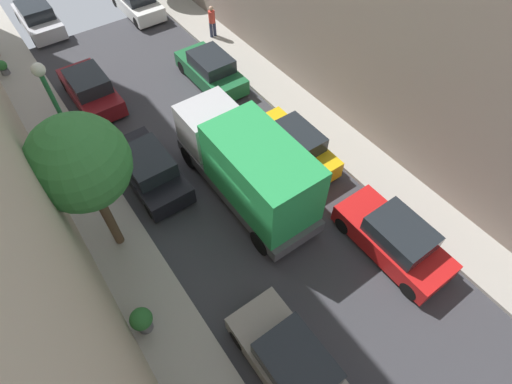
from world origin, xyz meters
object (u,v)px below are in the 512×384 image
at_px(parked_car_left_2, 149,169).
at_px(parked_car_right_1, 394,239).
at_px(parked_car_right_3, 211,70).
at_px(pedestrian, 212,20).
at_px(parked_car_right_2, 293,146).
at_px(parked_car_left_3, 90,89).
at_px(delivery_truck, 247,166).
at_px(potted_plant_4, 142,320).
at_px(parked_car_left_1, 293,365).
at_px(parked_car_left_4, 38,18).
at_px(lamp_post, 57,107).
at_px(street_tree_0, 80,164).
at_px(potted_plant_0, 3,67).
at_px(parked_car_right_4, 137,2).

relative_size(parked_car_left_2, parked_car_right_1, 1.00).
distance_m(parked_car_left_2, parked_car_right_3, 6.79).
height_order(parked_car_right_1, pedestrian, pedestrian).
bearing_deg(parked_car_right_2, pedestrian, 77.34).
distance_m(parked_car_left_3, delivery_truck, 9.51).
relative_size(parked_car_right_1, delivery_truck, 0.64).
bearing_deg(potted_plant_4, parked_car_right_3, 48.86).
distance_m(parked_car_left_1, parked_car_right_3, 14.14).
bearing_deg(parked_car_left_1, parked_car_right_2, 50.84).
bearing_deg(potted_plant_4, parked_car_left_4, 81.61).
xyz_separation_m(parked_car_right_1, delivery_truck, (-2.70, 4.89, 1.07)).
xyz_separation_m(parked_car_left_3, lamp_post, (-1.90, -4.30, 2.81)).
height_order(parked_car_left_1, pedestrian, pedestrian).
bearing_deg(street_tree_0, delivery_truck, -11.08).
bearing_deg(parked_car_left_1, parked_car_left_4, 90.00).
distance_m(parked_car_right_1, parked_car_right_2, 5.48).
xyz_separation_m(street_tree_0, potted_plant_0, (-0.65, 12.66, -3.70)).
height_order(parked_car_left_1, potted_plant_0, parked_car_left_1).
bearing_deg(lamp_post, street_tree_0, -95.04).
bearing_deg(parked_car_left_3, parked_car_right_3, -20.53).
bearing_deg(parked_car_right_3, lamp_post, -162.69).
bearing_deg(parked_car_left_1, lamp_post, 99.99).
relative_size(parked_car_left_2, parked_car_right_2, 1.00).
distance_m(parked_car_left_2, delivery_truck, 4.11).
distance_m(parked_car_right_2, parked_car_right_4, 14.89).
height_order(parked_car_left_1, delivery_truck, delivery_truck).
relative_size(parked_car_left_3, lamp_post, 0.83).
height_order(parked_car_right_1, lamp_post, lamp_post).
xyz_separation_m(parked_car_left_3, parked_car_right_3, (5.40, -2.02, 0.00)).
distance_m(parked_car_right_4, delivery_truck, 15.76).
bearing_deg(parked_car_left_2, potted_plant_0, 105.05).
xyz_separation_m(parked_car_right_1, potted_plant_4, (-8.27, 2.45, 0.04)).
bearing_deg(parked_car_right_3, parked_car_right_2, -90.00).
distance_m(delivery_truck, potted_plant_0, 14.78).
bearing_deg(street_tree_0, parked_car_right_2, -2.79).
relative_size(parked_car_left_1, parked_car_right_2, 1.00).
bearing_deg(pedestrian, potted_plant_0, 163.03).
distance_m(parked_car_right_2, potted_plant_0, 15.44).
relative_size(parked_car_right_1, parked_car_right_4, 1.00).
distance_m(parked_car_left_2, parked_car_left_3, 6.15).
relative_size(parked_car_right_1, pedestrian, 2.44).
distance_m(parked_car_right_3, delivery_truck, 7.61).
xyz_separation_m(parked_car_left_1, parked_car_right_4, (5.40, 21.52, 0.00)).
relative_size(parked_car_left_3, street_tree_0, 0.76).
height_order(parked_car_left_2, potted_plant_0, parked_car_left_2).
xyz_separation_m(parked_car_left_1, parked_car_left_2, (0.00, 8.94, 0.00)).
height_order(pedestrian, potted_plant_0, pedestrian).
bearing_deg(parked_car_right_2, parked_car_left_3, 122.56).
bearing_deg(potted_plant_0, parked_car_right_3, -38.53).
distance_m(parked_car_right_1, pedestrian, 15.47).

